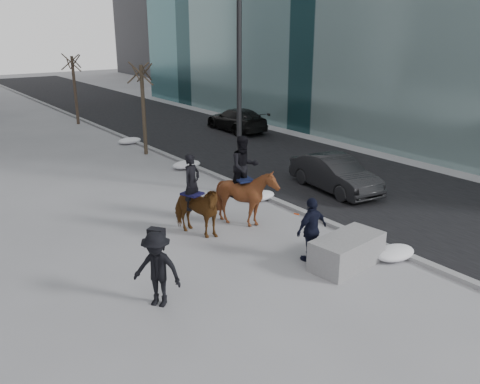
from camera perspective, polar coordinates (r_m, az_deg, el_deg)
ground at (r=13.95m, az=2.91°, el=-7.12°), size 120.00×120.00×0.00m
road at (r=25.50m, az=1.17°, el=4.74°), size 8.00×90.00×0.01m
curb at (r=23.37m, az=-6.70°, el=3.50°), size 0.25×90.00×0.12m
planter at (r=13.49m, az=11.91°, el=-6.54°), size 2.13×1.25×0.81m
car_near at (r=19.36m, az=10.61°, el=2.04°), size 1.88×4.19×1.33m
car_far at (r=30.08m, az=-0.40°, el=8.13°), size 2.12×4.70×1.34m
tree_near at (r=24.67m, az=-10.81°, el=9.50°), size 1.20×1.20×4.69m
tree_far at (r=33.62m, az=-18.07°, el=11.16°), size 1.20×1.20×4.62m
mounted_left at (r=14.97m, az=-5.09°, el=-1.58°), size 1.45×2.07×2.44m
mounted_right at (r=15.61m, az=0.71°, el=0.18°), size 1.81×1.95×2.81m
feeder at (r=13.46m, az=8.05°, el=-4.19°), size 1.05×0.88×1.75m
camera_crew at (r=11.40m, az=-9.30°, el=-8.52°), size 1.19×1.30×1.75m
lamppost at (r=18.06m, az=-0.09°, el=15.17°), size 0.25×0.80×9.09m
snow_piles at (r=20.28m, az=-2.53°, el=1.60°), size 1.31×17.84×0.33m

